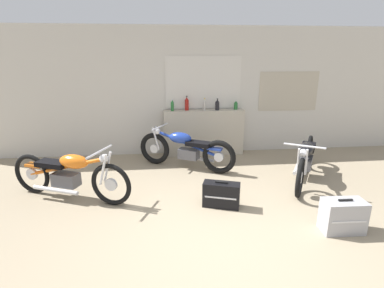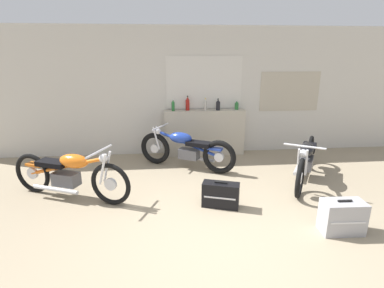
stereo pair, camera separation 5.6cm
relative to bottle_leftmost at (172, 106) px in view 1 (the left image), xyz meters
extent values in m
plane|color=gray|center=(0.43, -3.40, -1.14)|extent=(24.00, 24.00, 0.00)
cube|color=beige|center=(0.43, 0.21, 0.26)|extent=(10.00, 0.06, 2.80)
cube|color=silver|center=(0.70, 0.17, 0.47)|extent=(1.61, 0.01, 1.08)
cube|color=beige|center=(0.70, 0.17, 0.47)|extent=(1.67, 0.01, 1.14)
cube|color=#B2A893|center=(2.67, 0.17, 0.26)|extent=(1.38, 0.01, 0.88)
cube|color=#B7AD99|center=(0.70, 0.03, -0.63)|extent=(1.79, 0.28, 1.02)
cylinder|color=#23662D|center=(0.00, 0.00, -0.02)|extent=(0.07, 0.07, 0.19)
cone|color=#23662D|center=(0.00, 0.00, 0.10)|extent=(0.06, 0.06, 0.05)
cylinder|color=silver|center=(0.00, 0.00, 0.13)|extent=(0.03, 0.03, 0.02)
cylinder|color=maroon|center=(0.32, 0.05, 0.00)|extent=(0.09, 0.09, 0.23)
cone|color=maroon|center=(0.32, 0.05, 0.15)|extent=(0.07, 0.07, 0.06)
cylinder|color=black|center=(0.32, 0.05, 0.19)|extent=(0.03, 0.03, 0.03)
cylinder|color=#B7B2A8|center=(0.71, 0.02, -0.02)|extent=(0.06, 0.06, 0.19)
cone|color=#B7B2A8|center=(0.71, 0.02, 0.10)|extent=(0.05, 0.05, 0.05)
cylinder|color=gold|center=(0.71, 0.02, 0.14)|extent=(0.02, 0.02, 0.02)
cylinder|color=black|center=(0.99, -0.01, -0.02)|extent=(0.09, 0.09, 0.18)
cone|color=black|center=(0.99, -0.01, 0.09)|extent=(0.08, 0.08, 0.05)
cylinder|color=black|center=(0.99, -0.01, 0.13)|extent=(0.04, 0.04, 0.02)
cylinder|color=#23662D|center=(1.42, 0.05, -0.04)|extent=(0.08, 0.08, 0.15)
cone|color=#23662D|center=(1.42, 0.05, 0.05)|extent=(0.07, 0.07, 0.04)
cylinder|color=silver|center=(1.42, 0.05, 0.08)|extent=(0.03, 0.03, 0.02)
torus|color=black|center=(-1.03, -2.23, -0.80)|extent=(0.64, 0.32, 0.67)
cylinder|color=silver|center=(-1.03, -2.23, -0.80)|extent=(0.20, 0.12, 0.19)
torus|color=black|center=(-2.38, -1.67, -0.80)|extent=(0.64, 0.32, 0.67)
cylinder|color=silver|center=(-2.38, -1.67, -0.80)|extent=(0.20, 0.12, 0.19)
cube|color=#4C4C51|center=(-1.78, -1.92, -0.82)|extent=(0.46, 0.36, 0.21)
cylinder|color=orange|center=(-1.78, -1.92, -0.61)|extent=(1.25, 0.56, 0.44)
ellipsoid|color=orange|center=(-1.60, -1.99, -0.50)|extent=(0.55, 0.41, 0.22)
cube|color=black|center=(-1.98, -1.84, -0.58)|extent=(0.55, 0.41, 0.08)
cube|color=orange|center=(-2.30, -1.70, -0.64)|extent=(0.32, 0.24, 0.04)
cylinder|color=silver|center=(-1.08, -2.15, -0.55)|extent=(0.18, 0.10, 0.50)
cylinder|color=silver|center=(-1.12, -2.26, -0.55)|extent=(0.18, 0.10, 0.50)
cylinder|color=silver|center=(-1.17, -2.17, -0.29)|extent=(0.28, 0.60, 0.03)
sphere|color=silver|center=(-1.11, -2.20, -0.39)|extent=(0.13, 0.13, 0.13)
cylinder|color=silver|center=(-1.93, -2.01, -0.95)|extent=(0.77, 0.37, 0.06)
torus|color=black|center=(1.92, -2.26, -0.81)|extent=(0.40, 0.59, 0.65)
cylinder|color=silver|center=(1.92, -2.26, -0.81)|extent=(0.14, 0.18, 0.18)
torus|color=black|center=(2.72, -0.98, -0.81)|extent=(0.40, 0.59, 0.65)
cylinder|color=silver|center=(2.72, -0.98, -0.81)|extent=(0.14, 0.18, 0.18)
cube|color=#4C4C51|center=(2.36, -1.55, -0.83)|extent=(0.41, 0.47, 0.20)
cylinder|color=black|center=(2.36, -1.55, -0.63)|extent=(0.77, 1.19, 0.42)
ellipsoid|color=black|center=(2.26, -1.72, -0.51)|extent=(0.47, 0.56, 0.22)
cube|color=black|center=(2.48, -1.36, -0.59)|extent=(0.47, 0.56, 0.08)
cube|color=black|center=(2.67, -1.06, -0.65)|extent=(0.28, 0.33, 0.04)
cylinder|color=silver|center=(2.01, -2.23, -0.57)|extent=(0.12, 0.17, 0.48)
cylinder|color=silver|center=(1.91, -2.16, -0.57)|extent=(0.12, 0.17, 0.48)
cylinder|color=silver|center=(2.00, -2.13, -0.32)|extent=(0.56, 0.36, 0.03)
sphere|color=silver|center=(1.97, -2.18, -0.42)|extent=(0.13, 0.13, 0.13)
cylinder|color=silver|center=(2.30, -1.39, -0.96)|extent=(0.49, 0.74, 0.06)
torus|color=black|center=(-0.40, -0.50, -0.80)|extent=(0.63, 0.41, 0.66)
cylinder|color=silver|center=(-0.40, -0.50, -0.80)|extent=(0.19, 0.15, 0.18)
torus|color=black|center=(0.82, -1.16, -0.80)|extent=(0.63, 0.41, 0.66)
cylinder|color=silver|center=(0.82, -1.16, -0.80)|extent=(0.19, 0.15, 0.18)
cube|color=#4C4C51|center=(0.27, -0.86, -0.82)|extent=(0.45, 0.38, 0.20)
cylinder|color=navy|center=(0.27, -0.86, -0.63)|extent=(1.14, 0.65, 0.41)
ellipsoid|color=navy|center=(0.11, -0.77, -0.51)|extent=(0.53, 0.44, 0.22)
cube|color=black|center=(0.45, -0.96, -0.59)|extent=(0.53, 0.44, 0.08)
cube|color=navy|center=(0.75, -1.12, -0.65)|extent=(0.31, 0.26, 0.04)
cylinder|color=silver|center=(-0.37, -0.58, -0.57)|extent=(0.17, 0.11, 0.47)
cylinder|color=silver|center=(-0.31, -0.48, -0.57)|extent=(0.17, 0.11, 0.47)
cylinder|color=silver|center=(-0.28, -0.56, -0.33)|extent=(0.33, 0.58, 0.03)
sphere|color=silver|center=(-0.33, -0.53, -0.43)|extent=(0.13, 0.13, 0.13)
cylinder|color=silver|center=(0.42, -0.78, -0.95)|extent=(0.70, 0.42, 0.06)
cube|color=#9E9EA3|center=(2.04, -3.27, -0.92)|extent=(0.54, 0.30, 0.43)
cube|color=silver|center=(2.03, -3.41, -0.92)|extent=(0.45, 0.03, 0.02)
cube|color=black|center=(2.04, -3.27, -0.69)|extent=(0.18, 0.03, 0.02)
cube|color=black|center=(0.61, -2.45, -0.95)|extent=(0.59, 0.37, 0.38)
cube|color=silver|center=(0.58, -2.56, -0.95)|extent=(0.44, 0.15, 0.02)
cube|color=black|center=(0.61, -2.45, -0.74)|extent=(0.19, 0.08, 0.02)
camera|label=1|loc=(-0.26, -6.46, 1.08)|focal=28.00mm
camera|label=2|loc=(-0.20, -6.47, 1.08)|focal=28.00mm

